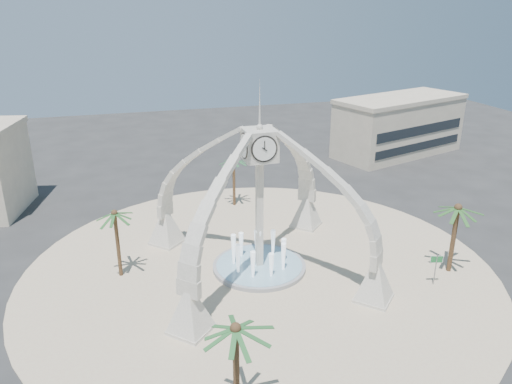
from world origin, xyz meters
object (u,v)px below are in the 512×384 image
object	(u,v)px
palm_west	(115,214)
palm_north	(234,160)
fountain	(259,266)
clock_tower	(259,199)
street_sign	(436,263)
palm_south	(236,330)
palm_east	(458,208)

from	to	relation	value
palm_west	palm_north	bearing A→B (deg)	44.22
fountain	palm_west	world-z (taller)	palm_west
clock_tower	palm_west	size ratio (longest dim) A/B	2.82
palm_north	street_sign	world-z (taller)	palm_north
palm_west	palm_south	world-z (taller)	palm_south
palm_north	palm_east	bearing A→B (deg)	-54.16
fountain	palm_south	xyz separation A→B (m)	(-5.81, -15.26, 5.35)
clock_tower	palm_north	bearing A→B (deg)	84.64
palm_west	palm_north	distance (m)	17.95
palm_west	palm_north	size ratio (longest dim) A/B	1.04
fountain	palm_south	world-z (taller)	palm_south
clock_tower	palm_south	world-z (taller)	clock_tower
clock_tower	palm_east	world-z (taller)	clock_tower
palm_west	palm_south	distance (m)	18.25
palm_west	fountain	bearing A→B (deg)	-10.27
palm_north	palm_south	world-z (taller)	palm_south
palm_east	street_sign	bearing A→B (deg)	-148.68
fountain	street_sign	world-z (taller)	fountain
palm_east	palm_south	bearing A→B (deg)	-153.96
palm_east	palm_north	distance (m)	24.03
clock_tower	street_sign	bearing A→B (deg)	-26.65
fountain	palm_north	distance (m)	15.52
street_sign	palm_south	bearing A→B (deg)	-138.69
clock_tower	palm_east	bearing A→B (deg)	-17.54
fountain	palm_east	bearing A→B (deg)	-17.54
clock_tower	palm_south	distance (m)	16.35
fountain	street_sign	size ratio (longest dim) A/B	2.88
fountain	street_sign	xyz separation A→B (m)	(12.85, -6.45, 1.70)
fountain	street_sign	distance (m)	14.48
palm_west	street_sign	bearing A→B (deg)	-19.32
clock_tower	fountain	bearing A→B (deg)	90.00
palm_south	fountain	bearing A→B (deg)	69.17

